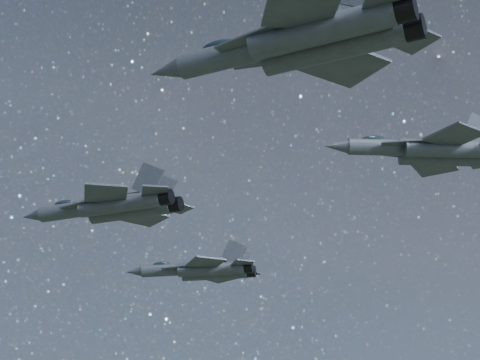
{
  "coord_description": "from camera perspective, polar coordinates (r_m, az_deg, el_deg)",
  "views": [
    {
      "loc": [
        4.01,
        -64.65,
        114.05
      ],
      "look_at": [
        0.59,
        0.84,
        140.99
      ],
      "focal_mm": 60.0,
      "sensor_mm": 36.0,
      "label": 1
    }
  ],
  "objects": [
    {
      "name": "jet_lead",
      "position": [
        74.52,
        -9.02,
        -1.87
      ],
      "size": [
        17.11,
        11.47,
        4.33
      ],
      "rotation": [
        0.0,
        0.0,
        -0.32
      ],
      "color": "#3A4048"
    },
    {
      "name": "jet_left",
      "position": [
        93.47,
        -2.69,
        -6.41
      ],
      "size": [
        16.2,
        11.28,
        4.07
      ],
      "rotation": [
        0.0,
        0.0,
        -0.13
      ],
      "color": "#3A4048"
    },
    {
      "name": "jet_right",
      "position": [
        50.7,
        4.58,
        9.87
      ],
      "size": [
        19.04,
        12.59,
        4.86
      ],
      "rotation": [
        0.0,
        0.0,
        -0.39
      ],
      "color": "#3A4048"
    },
    {
      "name": "jet_slot",
      "position": [
        67.61,
        13.46,
        2.05
      ],
      "size": [
        15.38,
        10.78,
        3.88
      ],
      "rotation": [
        0.0,
        0.0,
        0.1
      ],
      "color": "#3A4048"
    }
  ]
}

